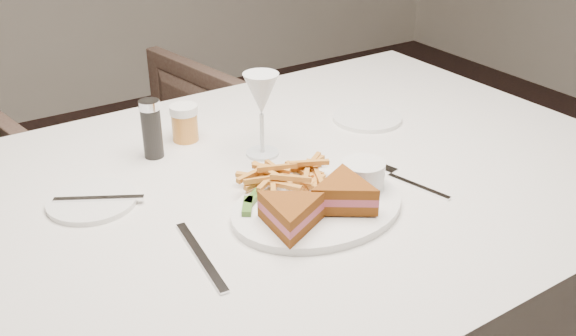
# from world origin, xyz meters

# --- Properties ---
(table) EXTENTS (1.52, 1.02, 0.75)m
(table) POSITION_xyz_m (-0.18, 0.08, 0.38)
(table) COLOR silver
(table) RESTS_ON ground
(chair_far) EXTENTS (0.82, 0.78, 0.74)m
(chair_far) POSITION_xyz_m (-0.19, 0.96, 0.37)
(chair_far) COLOR #4D392F
(chair_far) RESTS_ON ground
(table_setting) EXTENTS (0.82, 0.62, 0.18)m
(table_setting) POSITION_xyz_m (-0.18, 0.04, 0.79)
(table_setting) COLOR white
(table_setting) RESTS_ON table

